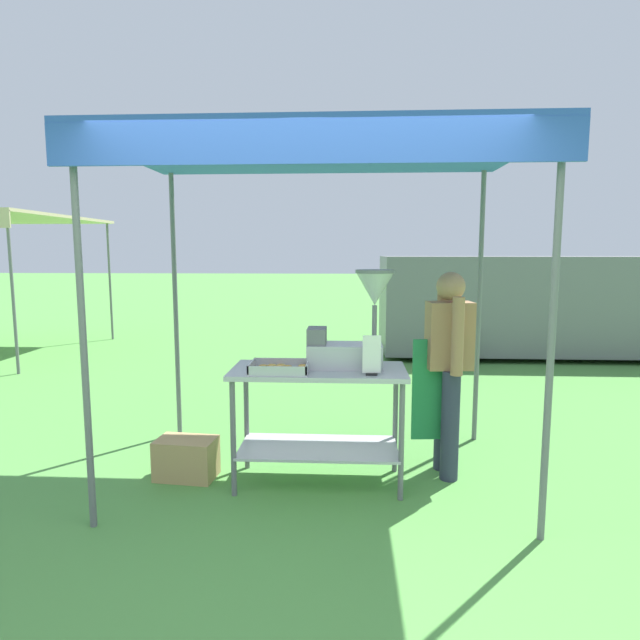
{
  "coord_description": "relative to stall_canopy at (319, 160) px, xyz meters",
  "views": [
    {
      "loc": [
        0.26,
        -2.96,
        1.76
      ],
      "look_at": [
        0.03,
        1.11,
        1.24
      ],
      "focal_mm": 29.67,
      "sensor_mm": 36.0,
      "label": 1
    }
  ],
  "objects": [
    {
      "name": "donut_tray",
      "position": [
        -0.28,
        -0.22,
        -1.51
      ],
      "size": [
        0.42,
        0.31,
        0.07
      ],
      "color": "#B7B7BC",
      "rests_on": "donut_cart"
    },
    {
      "name": "supply_crate",
      "position": [
        -1.04,
        -0.06,
        -2.27
      ],
      "size": [
        0.48,
        0.33,
        0.31
      ],
      "color": "tan",
      "rests_on": "ground"
    },
    {
      "name": "menu_sign",
      "position": [
        0.39,
        -0.29,
        -1.41
      ],
      "size": [
        0.13,
        0.05,
        0.28
      ],
      "color": "black",
      "rests_on": "donut_cart"
    },
    {
      "name": "stall_canopy",
      "position": [
        0.0,
        0.0,
        0.0
      ],
      "size": [
        3.03,
        1.96,
        2.53
      ],
      "color": "slate",
      "rests_on": "ground"
    },
    {
      "name": "donut_cart",
      "position": [
        0.0,
        -0.1,
        -1.77
      ],
      "size": [
        1.3,
        0.6,
        0.89
      ],
      "color": "#B7B7BC",
      "rests_on": "ground"
    },
    {
      "name": "vendor",
      "position": [
        1.0,
        0.12,
        -1.52
      ],
      "size": [
        0.46,
        0.54,
        1.61
      ],
      "color": "#2D3347",
      "rests_on": "ground"
    },
    {
      "name": "ground_plane",
      "position": [
        -0.03,
        5.0,
        -2.42
      ],
      "size": [
        70.0,
        70.0,
        0.0
      ],
      "primitive_type": "plane",
      "color": "#519342"
    },
    {
      "name": "donut_fryer",
      "position": [
        0.27,
        -0.05,
        -1.23
      ],
      "size": [
        0.64,
        0.29,
        0.74
      ],
      "color": "#B7B7BC",
      "rests_on": "donut_cart"
    },
    {
      "name": "van_grey",
      "position": [
        3.65,
        5.32,
        -1.55
      ],
      "size": [
        5.65,
        2.11,
        1.69
      ],
      "color": "slate",
      "rests_on": "ground"
    }
  ]
}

